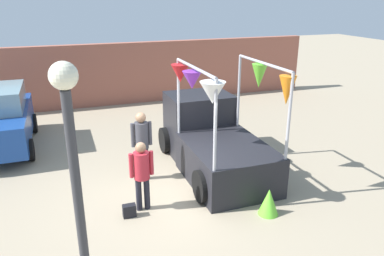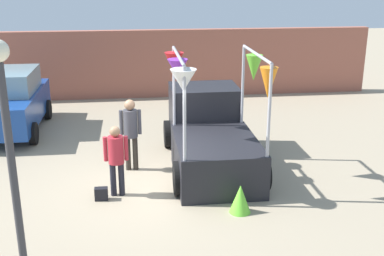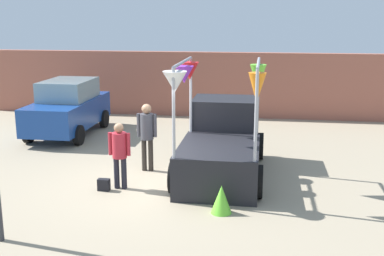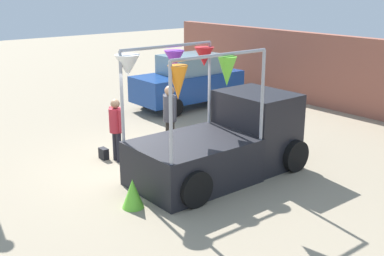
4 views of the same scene
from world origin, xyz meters
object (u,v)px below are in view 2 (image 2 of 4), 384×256
Objects in this scene: handbag at (101,194)px; street_lamp at (8,132)px; parked_car at (11,101)px; person_vendor at (131,128)px; person_customer at (116,155)px; vendor_truck at (209,132)px; folded_kite_bundle_lime at (240,199)px.

street_lamp is (-1.04, -2.76, 2.37)m from handbag.
handbag is (2.95, -5.11, -0.80)m from parked_car.
street_lamp reaches higher than person_vendor.
person_customer is 0.41× the size of street_lamp.
vendor_truck is 6.91× the size of folded_kite_bundle_lime.
street_lamp is 6.40× the size of folded_kite_bundle_lime.
parked_car is 8.39m from folded_kite_bundle_lime.
folded_kite_bundle_lime is (5.81, -6.03, -0.64)m from parked_car.
street_lamp is at bearing -111.27° from person_vendor.
vendor_truck reaches higher than folded_kite_bundle_lime.
vendor_truck is at bearing -30.58° from parked_car.
parked_car is at bearing 149.42° from vendor_truck.
parked_car is at bearing 123.93° from person_customer.
handbag is (-0.67, -1.61, -0.96)m from person_vendor.
handbag is at bearing -150.26° from person_customer.
folded_kite_bundle_lime is at bearing -85.30° from vendor_truck.
handbag is (-0.35, -0.20, -0.82)m from person_customer.
person_customer is 2.82m from folded_kite_bundle_lime.
person_vendor is at bearing 77.30° from person_customer.
person_vendor reaches higher than person_customer.
folded_kite_bundle_lime is (0.22, -2.73, -0.55)m from vendor_truck.
folded_kite_bundle_lime is at bearing -17.77° from handbag.
street_lamp is at bearing -115.05° from person_customer.
vendor_truck is 14.80× the size of handbag.
person_vendor is 3.00× the size of folded_kite_bundle_lime.
person_customer is 5.69× the size of handbag.
folded_kite_bundle_lime is (2.85, -0.91, 0.16)m from handbag.
street_lamp is at bearing -76.31° from parked_car.
person_vendor is at bearing 130.84° from folded_kite_bundle_lime.
person_vendor is 1.99m from handbag.
handbag is 3.00m from folded_kite_bundle_lime.
parked_car is 6.67× the size of folded_kite_bundle_lime.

